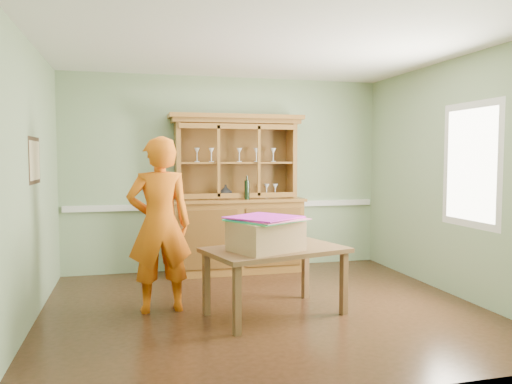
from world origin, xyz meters
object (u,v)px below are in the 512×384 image
object	(u,v)px
china_hutch	(237,217)
dining_table	(275,256)
cardboard_box	(266,236)
person	(159,225)

from	to	relation	value
china_hutch	dining_table	world-z (taller)	china_hutch
cardboard_box	person	xyz separation A→B (m)	(-0.98, 0.52, 0.07)
china_hutch	dining_table	distance (m)	1.98
dining_table	person	bearing A→B (deg)	144.80
dining_table	cardboard_box	xyz separation A→B (m)	(-0.13, -0.11, 0.22)
china_hutch	dining_table	xyz separation A→B (m)	(-0.03, -1.97, -0.16)
cardboard_box	person	world-z (taller)	person
cardboard_box	dining_table	bearing A→B (deg)	40.99
dining_table	cardboard_box	world-z (taller)	cardboard_box
china_hutch	dining_table	size ratio (longest dim) A/B	1.42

